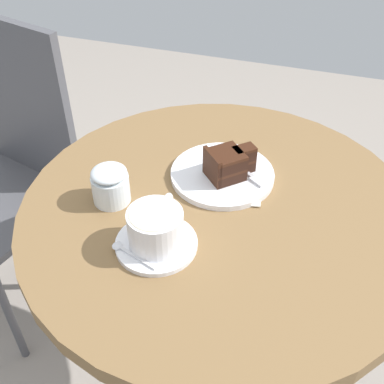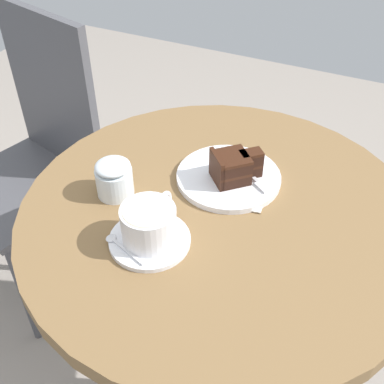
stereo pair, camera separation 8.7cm
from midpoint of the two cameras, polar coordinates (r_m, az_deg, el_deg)
The scene contains 10 objects.
cafe_table at distance 0.99m, azimuth 0.50°, elevation -7.20°, with size 0.75×0.75×0.76m.
saucer at distance 0.83m, azimuth -7.25°, elevation -6.25°, with size 0.14×0.14×0.01m.
coffee_cup at distance 0.80m, azimuth -7.40°, elevation -4.26°, with size 0.13×0.09×0.07m.
teaspoon at distance 0.81m, azimuth -10.64°, elevation -7.18°, with size 0.04×0.09×0.00m.
cake_plate at distance 0.96m, azimuth 1.05°, elevation 2.00°, with size 0.21×0.21×0.01m.
cake_slice at distance 0.93m, azimuth 1.61°, elevation 3.25°, with size 0.10×0.10×0.06m.
fork at distance 0.95m, azimuth 3.96°, elevation 2.25°, with size 0.09×0.12×0.00m.
napkin at distance 0.95m, azimuth 2.07°, elevation 1.27°, with size 0.16×0.15×0.00m.
cafe_chair at distance 1.49m, azimuth -22.24°, elevation 3.53°, with size 0.46×0.46×0.92m.
sugar_pot at distance 0.91m, azimuth -12.36°, elevation 0.74°, with size 0.07×0.07×0.07m.
Camera 1 is at (-0.65, -0.15, 1.36)m, focal length 45.00 mm.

